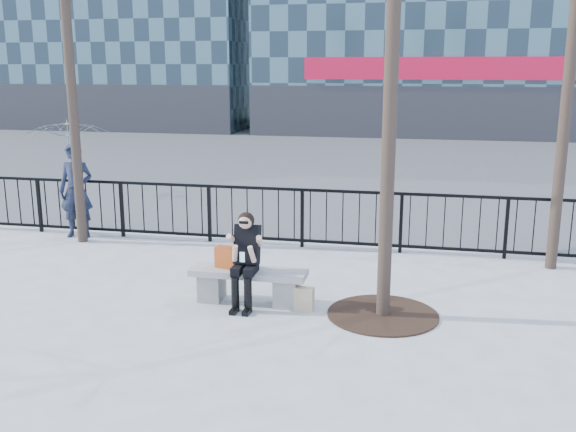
# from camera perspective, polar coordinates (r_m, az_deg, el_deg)

# --- Properties ---
(ground) EXTENTS (120.00, 120.00, 0.00)m
(ground) POSITION_cam_1_polar(r_m,az_deg,el_deg) (9.23, -3.50, -7.66)
(ground) COLOR #989893
(ground) RESTS_ON ground
(street_surface) EXTENTS (60.00, 23.00, 0.01)m
(street_surface) POSITION_cam_1_polar(r_m,az_deg,el_deg) (23.65, 6.26, 5.11)
(street_surface) COLOR #474747
(street_surface) RESTS_ON ground
(railing) EXTENTS (14.00, 0.06, 1.10)m
(railing) POSITION_cam_1_polar(r_m,az_deg,el_deg) (11.87, 0.32, -0.12)
(railing) COLOR black
(railing) RESTS_ON ground
(tree_grate) EXTENTS (1.50, 1.50, 0.02)m
(tree_grate) POSITION_cam_1_polar(r_m,az_deg,el_deg) (8.84, 8.41, -8.65)
(tree_grate) COLOR black
(tree_grate) RESTS_ON ground
(bench_main) EXTENTS (1.65, 0.46, 0.49)m
(bench_main) POSITION_cam_1_polar(r_m,az_deg,el_deg) (9.13, -3.52, -5.89)
(bench_main) COLOR slate
(bench_main) RESTS_ON ground
(seated_woman) EXTENTS (0.50, 0.64, 1.34)m
(seated_woman) POSITION_cam_1_polar(r_m,az_deg,el_deg) (8.87, -3.83, -3.96)
(seated_woman) COLOR black
(seated_woman) RESTS_ON ground
(handbag) EXTENTS (0.39, 0.26, 0.29)m
(handbag) POSITION_cam_1_polar(r_m,az_deg,el_deg) (9.13, -5.35, -3.71)
(handbag) COLOR #AD4315
(handbag) RESTS_ON bench_main
(shopping_bag) EXTENTS (0.36, 0.17, 0.33)m
(shopping_bag) POSITION_cam_1_polar(r_m,az_deg,el_deg) (8.88, 1.17, -7.35)
(shopping_bag) COLOR beige
(shopping_bag) RESTS_ON ground
(standing_man) EXTENTS (0.72, 0.51, 1.85)m
(standing_man) POSITION_cam_1_polar(r_m,az_deg,el_deg) (13.12, -18.31, 2.16)
(standing_man) COLOR black
(standing_man) RESTS_ON ground
(vendor_umbrella) EXTENTS (2.55, 2.58, 1.96)m
(vendor_umbrella) POSITION_cam_1_polar(r_m,az_deg,el_deg) (17.69, -18.96, 4.97)
(vendor_umbrella) COLOR gold
(vendor_umbrella) RESTS_ON ground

